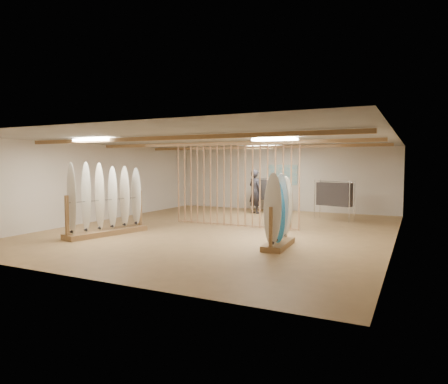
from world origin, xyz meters
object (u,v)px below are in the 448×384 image
at_px(rack_left, 106,211).
at_px(rack_right, 279,223).
at_px(clothing_rack_a, 266,190).
at_px(clothing_rack_b, 334,194).
at_px(shopper_b, 272,195).
at_px(shopper_a, 255,189).

height_order(rack_left, rack_right, rack_left).
height_order(clothing_rack_a, clothing_rack_b, clothing_rack_a).
bearing_deg(shopper_b, clothing_rack_b, 26.48).
height_order(shopper_a, shopper_b, shopper_a).
bearing_deg(clothing_rack_b, shopper_b, -166.99).
distance_m(clothing_rack_b, shopper_b, 2.50).
relative_size(clothing_rack_b, shopper_b, 0.88).
height_order(rack_right, clothing_rack_b, rack_right).
relative_size(rack_left, rack_right, 1.45).
relative_size(shopper_a, shopper_b, 1.24).
bearing_deg(clothing_rack_a, rack_left, -85.02).
bearing_deg(clothing_rack_b, shopper_a, -174.10).
bearing_deg(rack_left, shopper_b, 78.65).
bearing_deg(rack_right, shopper_b, 107.27).
xyz_separation_m(shopper_a, shopper_b, (0.93, -0.52, -0.20)).
height_order(rack_right, shopper_a, shopper_a).
bearing_deg(shopper_b, rack_left, -83.90).
bearing_deg(shopper_a, clothing_rack_b, -164.42).
height_order(rack_left, shopper_b, rack_left).
bearing_deg(shopper_a, clothing_rack_a, -89.43).
height_order(clothing_rack_a, shopper_a, shopper_a).
distance_m(clothing_rack_a, clothing_rack_b, 3.38).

